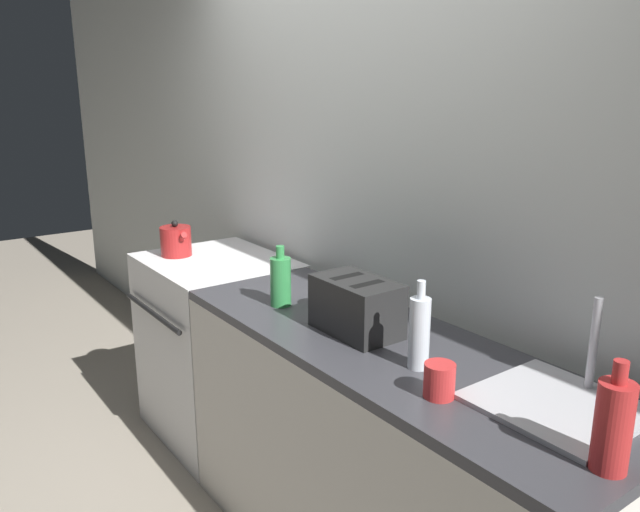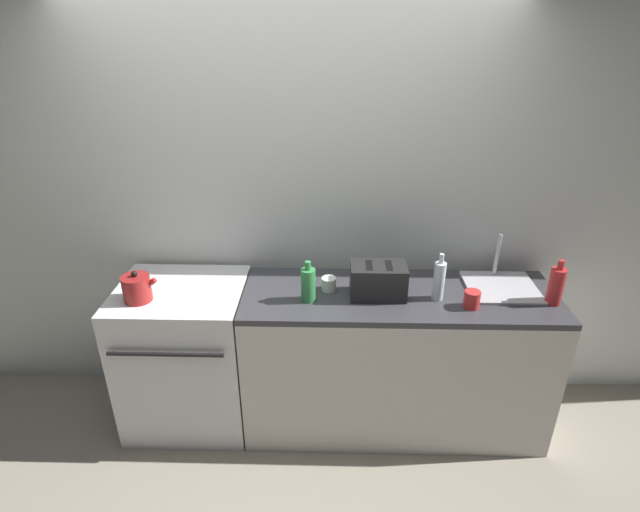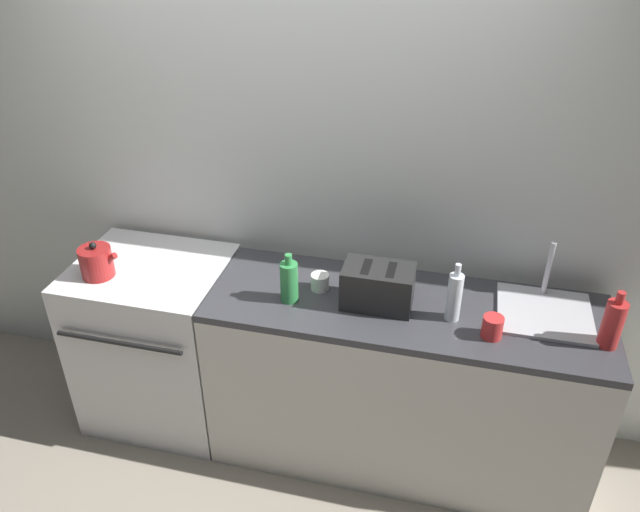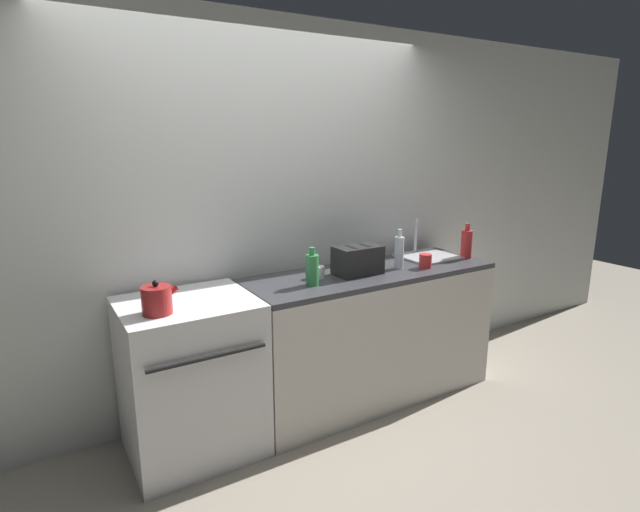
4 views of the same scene
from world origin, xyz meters
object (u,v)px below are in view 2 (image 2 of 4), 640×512
object	(u,v)px
toaster	(378,280)
bottle_green	(308,284)
bottle_clear	(439,280)
cup_white	(329,284)
cup_red	(472,299)
stove	(188,353)
bottle_red	(556,286)
kettle	(137,288)

from	to	relation	value
toaster	bottle_green	size ratio (longest dim) A/B	1.30
bottle_clear	cup_white	size ratio (longest dim) A/B	3.27
toaster	bottle_green	bearing A→B (deg)	-170.94
cup_red	stove	bearing A→B (deg)	174.75
bottle_red	cup_red	bearing A→B (deg)	-173.23
bottle_green	cup_white	world-z (taller)	bottle_green
bottle_red	bottle_green	size ratio (longest dim) A/B	1.10
toaster	bottle_clear	distance (m)	0.33
toaster	bottle_green	xyz separation A→B (m)	(-0.39, -0.06, 0.00)
bottle_clear	cup_red	distance (m)	0.20
cup_red	cup_white	xyz separation A→B (m)	(-0.78, 0.17, -0.01)
bottle_red	cup_red	size ratio (longest dim) A/B	2.69
stove	kettle	size ratio (longest dim) A/B	4.82
cup_red	toaster	bearing A→B (deg)	167.10
stove	bottle_red	bearing A→B (deg)	-2.63
stove	cup_red	bearing A→B (deg)	-5.25
kettle	bottle_red	distance (m)	2.30
cup_white	kettle	bearing A→B (deg)	-172.40
kettle	cup_red	world-z (taller)	kettle
bottle_green	toaster	bearing A→B (deg)	9.06
bottle_red	stove	bearing A→B (deg)	177.37
bottle_green	cup_red	xyz separation A→B (m)	(0.89, -0.05, -0.05)
stove	cup_white	xyz separation A→B (m)	(0.88, 0.02, 0.50)
kettle	cup_red	xyz separation A→B (m)	(1.84, -0.03, -0.03)
toaster	bottle_clear	bearing A→B (deg)	-4.86
stove	bottle_clear	distance (m)	1.59
bottle_green	cup_red	size ratio (longest dim) A/B	2.45
bottle_red	toaster	bearing A→B (deg)	176.43
kettle	toaster	distance (m)	1.34
bottle_clear	cup_red	xyz separation A→B (m)	(0.17, -0.09, -0.07)
stove	bottle_green	distance (m)	0.95
cup_white	bottle_red	bearing A→B (deg)	-5.31
stove	cup_red	world-z (taller)	cup_red
toaster	bottle_red	world-z (taller)	bottle_red
bottle_green	cup_white	bearing A→B (deg)	46.08
stove	bottle_clear	bearing A→B (deg)	-2.52
bottle_red	cup_white	world-z (taller)	bottle_red
bottle_red	kettle	bearing A→B (deg)	-179.34
kettle	cup_red	distance (m)	1.84
cup_white	stove	bearing A→B (deg)	-178.82
stove	toaster	size ratio (longest dim) A/B	3.00
bottle_clear	cup_red	size ratio (longest dim) A/B	2.84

